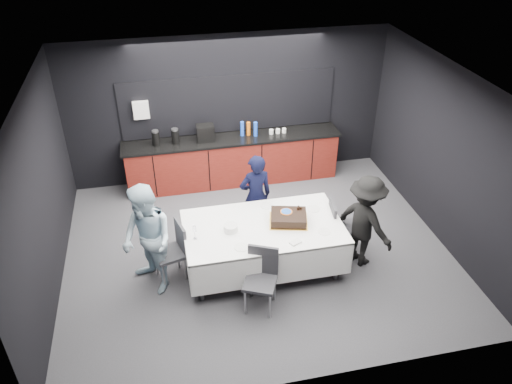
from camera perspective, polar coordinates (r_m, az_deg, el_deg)
ground at (r=8.08m, az=0.15°, el=-6.65°), size 6.00×6.00×0.00m
room_shell at (r=7.05m, az=0.17°, el=5.10°), size 6.04×5.04×2.82m
kitchenette at (r=9.59m, az=-2.77°, el=4.13°), size 4.10×0.64×2.05m
party_table at (r=7.38m, az=0.82°, el=-4.73°), size 2.32×1.32×0.78m
cake_assembly at (r=7.35m, az=3.74°, el=-2.94°), size 0.65×0.58×0.17m
plate_stack at (r=7.18m, az=-2.89°, el=-4.12°), size 0.20×0.20×0.10m
loose_plate_near at (r=6.90m, az=-1.65°, el=-6.31°), size 0.21×0.21×0.01m
loose_plate_right_a at (r=7.69m, az=6.57°, el=-1.89°), size 0.21×0.21×0.01m
loose_plate_right_b at (r=7.24m, az=7.80°, el=-4.51°), size 0.18×0.18×0.01m
loose_plate_far at (r=7.71m, az=1.25°, el=-1.55°), size 0.20×0.20×0.01m
fork_pile at (r=6.99m, az=4.52°, el=-5.75°), size 0.19×0.16×0.02m
champagne_flute at (r=7.01m, az=-7.06°, el=-4.27°), size 0.06×0.06×0.22m
chair_left at (r=7.38m, az=-9.29°, el=-6.26°), size 0.51×0.51×0.92m
chair_right at (r=7.85m, az=9.36°, el=-3.61°), size 0.48×0.48×0.92m
chair_near at (r=6.85m, az=0.62°, el=-9.36°), size 0.56×0.56×0.92m
person_center at (r=8.01m, az=-0.05°, el=-0.49°), size 0.58×0.42×1.48m
person_left at (r=7.08m, az=-12.29°, el=-5.40°), size 0.97×1.03×1.69m
person_right at (r=7.60m, az=12.35°, el=-3.31°), size 0.95×1.12×1.50m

